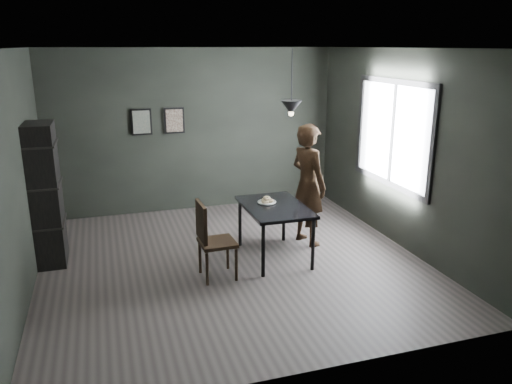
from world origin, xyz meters
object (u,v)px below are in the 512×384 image
object	(u,v)px
wood_chair	(210,236)
shelf_unit	(46,195)
cafe_table	(275,211)
pendant_lamp	(291,107)
woman	(308,185)
white_plate	(267,202)

from	to	relation	value
wood_chair	shelf_unit	bearing A→B (deg)	147.53
cafe_table	pendant_lamp	distance (m)	1.41
shelf_unit	woman	bearing A→B (deg)	-5.97
wood_chair	pendant_lamp	size ratio (longest dim) A/B	1.16
shelf_unit	pendant_lamp	distance (m)	3.42
pendant_lamp	white_plate	bearing A→B (deg)	171.61
white_plate	wood_chair	bearing A→B (deg)	-150.44
white_plate	shelf_unit	size ratio (longest dim) A/B	0.12
woman	white_plate	bearing A→B (deg)	89.10
cafe_table	white_plate	bearing A→B (deg)	113.79
woman	shelf_unit	xyz separation A→B (m)	(-3.56, 0.40, 0.05)
white_plate	woman	distance (m)	0.75
cafe_table	pendant_lamp	size ratio (longest dim) A/B	1.39
cafe_table	woman	size ratio (longest dim) A/B	0.67
cafe_table	shelf_unit	size ratio (longest dim) A/B	0.63
woman	shelf_unit	bearing A→B (deg)	65.86
white_plate	pendant_lamp	distance (m)	1.33
woman	wood_chair	size ratio (longest dim) A/B	1.78
white_plate	pendant_lamp	world-z (taller)	pendant_lamp
pendant_lamp	wood_chair	bearing A→B (deg)	-159.00
cafe_table	white_plate	distance (m)	0.18
cafe_table	wood_chair	world-z (taller)	wood_chair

